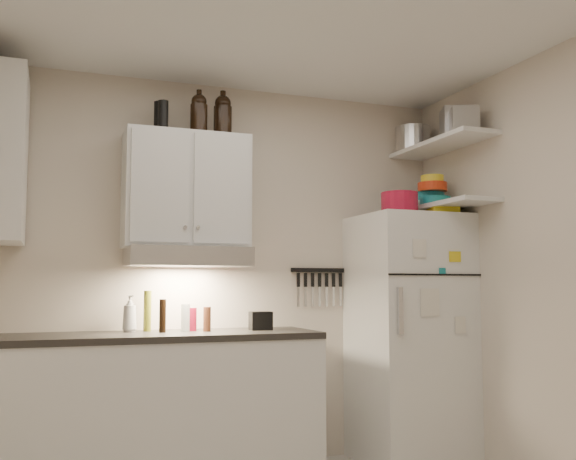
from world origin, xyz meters
name	(u,v)px	position (x,y,z in m)	size (l,w,h in m)	color
back_wall	(223,272)	(0.00, 1.51, 1.30)	(3.20, 0.02, 2.60)	beige
right_wall	(574,269)	(1.61, 0.00, 1.30)	(0.02, 3.00, 2.60)	beige
base_cabinet	(146,414)	(-0.55, 1.20, 0.44)	(2.10, 0.60, 0.88)	white
countertop	(148,336)	(-0.55, 1.20, 0.90)	(2.10, 0.62, 0.04)	#292623
upper_cabinet	(186,191)	(-0.30, 1.33, 1.83)	(0.80, 0.33, 0.75)	white
range_hood	(187,257)	(-0.30, 1.27, 1.39)	(0.76, 0.46, 0.12)	silver
fridge	(409,337)	(1.25, 1.16, 0.85)	(0.70, 0.68, 1.70)	white
shelf_hi	(441,145)	(1.45, 1.02, 2.20)	(0.30, 0.95, 0.03)	white
shelf_lo	(442,207)	(1.45, 1.02, 1.76)	(0.30, 0.95, 0.03)	white
knife_strip	(318,270)	(0.70, 1.49, 1.32)	(0.42, 0.02, 0.03)	black
dutch_oven	(400,203)	(1.12, 1.05, 1.77)	(0.25, 0.25, 0.15)	#A6132F
book_stack	(442,209)	(1.43, 0.99, 1.74)	(0.18, 0.23, 0.08)	yellow
spice_jar	(418,209)	(1.33, 1.14, 1.76)	(0.07, 0.07, 0.11)	silver
stock_pot	(413,140)	(1.43, 1.36, 2.31)	(0.26, 0.26, 0.19)	silver
tin_a	(458,125)	(1.53, 0.92, 2.33)	(0.23, 0.20, 0.23)	#AAAAAD
tin_b	(464,122)	(1.45, 0.76, 2.30)	(0.18, 0.18, 0.18)	#AAAAAD
bowl_teal	(427,200)	(1.44, 1.20, 1.83)	(0.26, 0.26, 0.10)	teal
bowl_orange	(432,187)	(1.43, 1.11, 1.91)	(0.21, 0.21, 0.06)	red
bowl_yellow	(432,179)	(1.43, 1.11, 1.97)	(0.16, 0.16, 0.05)	yellow
plates	(435,201)	(1.41, 1.05, 1.80)	(0.22, 0.22, 0.05)	teal
growler_a	(199,113)	(-0.24, 1.26, 2.33)	(0.11, 0.11, 0.26)	black
growler_b	(223,115)	(-0.07, 1.30, 2.34)	(0.12, 0.12, 0.29)	black
thermos_a	(163,115)	(-0.47, 1.26, 2.30)	(0.07, 0.07, 0.19)	black
thermos_b	(159,117)	(-0.48, 1.34, 2.30)	(0.07, 0.07, 0.20)	black
soap_bottle	(130,311)	(-0.64, 1.34, 1.05)	(0.10, 0.10, 0.25)	white
pepper_mill	(207,319)	(-0.18, 1.22, 1.00)	(0.05, 0.05, 0.15)	#592E1A
oil_bottle	(147,311)	(-0.53, 1.36, 1.05)	(0.05, 0.05, 0.26)	#5F6218
vinegar_bottle	(163,316)	(-0.46, 1.23, 1.02)	(0.04, 0.04, 0.20)	black
clear_bottle	(185,318)	(-0.30, 1.28, 1.01)	(0.06, 0.06, 0.17)	silver
red_jar	(191,319)	(-0.26, 1.30, 0.99)	(0.07, 0.07, 0.15)	#A6132F
caddy	(261,321)	(0.18, 1.23, 0.98)	(0.14, 0.10, 0.12)	black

